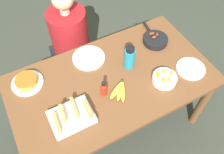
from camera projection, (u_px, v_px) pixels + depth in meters
ground_plane at (112, 121)px, 2.38m from camera, size 14.00×14.00×0.00m
dining_table at (112, 86)px, 1.88m from camera, size 1.55×0.86×0.71m
banana_bunch at (119, 90)px, 1.72m from camera, size 0.18×0.18×0.04m
melon_tray at (71, 116)px, 1.58m from camera, size 0.29×0.22×0.10m
skillet at (155, 40)px, 2.01m from camera, size 0.21×0.34×0.08m
frittata_plate_center at (27, 82)px, 1.76m from camera, size 0.24×0.24×0.06m
empty_plate_near_front at (89, 58)px, 1.92m from camera, size 0.26×0.26×0.02m
empty_plate_far_left at (191, 68)px, 1.85m from camera, size 0.23×0.23×0.02m
fruit_bowl_mango at (164, 78)px, 1.77m from camera, size 0.18×0.18×0.11m
water_bottle at (129, 58)px, 1.80m from camera, size 0.08×0.08×0.20m
hot_sauce_bottle at (104, 89)px, 1.68m from camera, size 0.05×0.05×0.14m
person_figure at (72, 48)px, 2.36m from camera, size 0.38×0.38×1.11m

